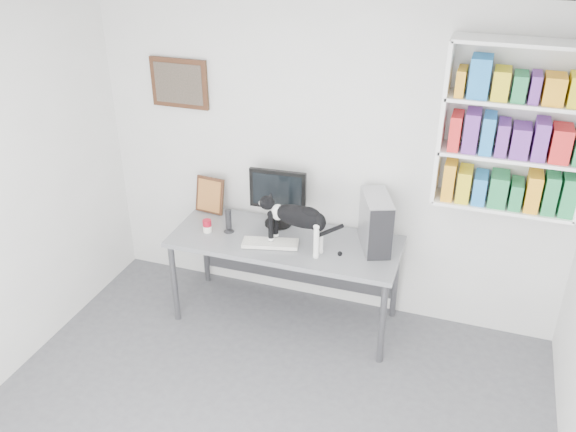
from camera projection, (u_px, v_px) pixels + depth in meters
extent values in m
cube|color=white|center=(216.00, 50.00, 2.74)|extent=(4.00, 4.00, 0.01)
cube|color=silver|center=(327.00, 162.00, 5.04)|extent=(4.00, 0.01, 2.70)
cube|color=white|center=(515.00, 129.00, 4.28)|extent=(1.03, 0.28, 1.24)
cube|color=#492417|center=(179.00, 83.00, 5.13)|extent=(0.52, 0.04, 0.42)
cube|color=slate|center=(285.00, 279.00, 5.21)|extent=(1.90, 0.76, 0.79)
cube|color=black|center=(278.00, 197.00, 5.13)|extent=(0.50, 0.26, 0.52)
cube|color=silver|center=(270.00, 243.00, 4.94)|extent=(0.48, 0.27, 0.03)
cube|color=#AFAEB3|center=(376.00, 222.00, 4.82)|extent=(0.35, 0.49, 0.44)
cylinder|color=black|center=(228.00, 220.00, 5.09)|extent=(0.12, 0.12, 0.21)
cube|color=#492417|center=(210.00, 195.00, 5.39)|extent=(0.28, 0.14, 0.34)
cylinder|color=#A80E21|center=(207.00, 226.00, 5.12)|extent=(0.08, 0.08, 0.11)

